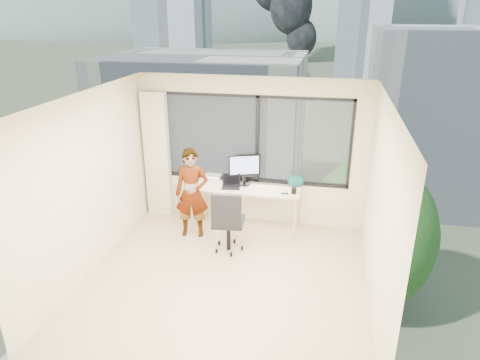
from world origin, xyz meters
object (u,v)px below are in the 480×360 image
(desk, at_px, (248,207))
(person, at_px, (192,193))
(laptop, at_px, (231,182))
(game_console, at_px, (212,177))
(monitor, at_px, (244,169))
(chair, at_px, (228,220))
(handbag, at_px, (296,181))

(desk, xyz_separation_m, person, (-0.86, -0.47, 0.39))
(person, xyz_separation_m, laptop, (0.57, 0.41, 0.08))
(game_console, distance_m, laptop, 0.53)
(game_console, bearing_deg, monitor, -2.63)
(desk, relative_size, game_console, 5.81)
(desk, distance_m, person, 1.05)
(person, height_order, game_console, person)
(chair, bearing_deg, desk, 74.61)
(person, bearing_deg, handbag, 12.18)
(desk, bearing_deg, handbag, 15.05)
(person, bearing_deg, monitor, 28.04)
(desk, distance_m, game_console, 0.86)
(laptop, bearing_deg, person, -152.51)
(handbag, bearing_deg, game_console, 168.60)
(chair, bearing_deg, person, 146.74)
(monitor, distance_m, handbag, 0.91)
(chair, bearing_deg, handbag, 42.75)
(monitor, distance_m, laptop, 0.33)
(chair, height_order, person, person)
(desk, xyz_separation_m, handbag, (0.80, 0.22, 0.49))
(monitor, height_order, game_console, monitor)
(laptop, xyz_separation_m, handbag, (1.09, 0.27, 0.01))
(chair, xyz_separation_m, monitor, (0.06, 0.98, 0.49))
(desk, distance_m, handbag, 0.96)
(monitor, xyz_separation_m, laptop, (-0.20, -0.19, -0.18))
(chair, relative_size, laptop, 3.27)
(desk, relative_size, laptop, 5.47)
(laptop, bearing_deg, chair, -88.26)
(monitor, height_order, laptop, monitor)
(person, distance_m, laptop, 0.71)
(laptop, bearing_deg, monitor, 36.39)
(desk, relative_size, monitor, 3.21)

